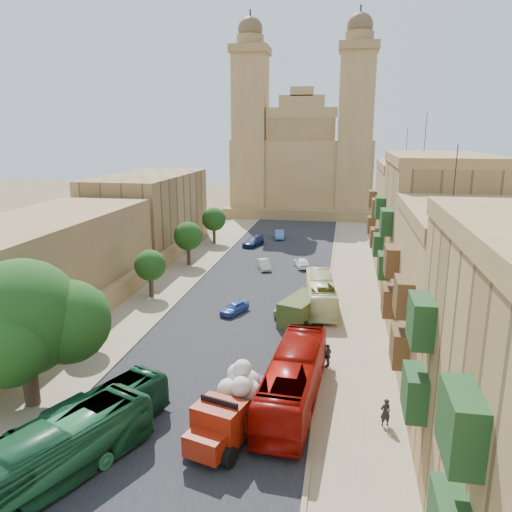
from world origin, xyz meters
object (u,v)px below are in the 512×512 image
(church, at_px, (303,163))
(ficus_tree, at_px, (25,321))
(bus_green_south, at_px, (53,457))
(bus_red_east, at_px, (293,380))
(street_tree_d, at_px, (214,219))
(car_blue_a, at_px, (234,308))
(street_tree_c, at_px, (188,236))
(pedestrian_a, at_px, (385,412))
(pedestrian_c, at_px, (328,356))
(street_tree_b, at_px, (150,266))
(olive_pickup, at_px, (302,310))
(bus_cream_east, at_px, (321,293))
(bus_green_north, at_px, (91,421))
(car_white_a, at_px, (264,264))
(street_tree_a, at_px, (88,308))
(red_truck, at_px, (234,405))
(car_dkblue, at_px, (253,242))
(car_white_b, at_px, (302,263))
(car_cream, at_px, (292,308))
(car_blue_b, at_px, (279,235))

(church, height_order, ficus_tree, church)
(bus_green_south, bearing_deg, bus_red_east, 65.86)
(bus_green_south, bearing_deg, street_tree_d, 121.09)
(car_blue_a, bearing_deg, street_tree_c, 144.61)
(bus_green_south, height_order, pedestrian_a, bus_green_south)
(pedestrian_c, bearing_deg, bus_green_south, -16.42)
(car_blue_a, bearing_deg, street_tree_b, -175.70)
(street_tree_b, xyz_separation_m, olive_pickup, (15.01, -4.00, -2.06))
(bus_cream_east, height_order, pedestrian_c, bus_cream_east)
(street_tree_b, bearing_deg, car_blue_a, -19.71)
(bus_cream_east, relative_size, pedestrian_a, 6.17)
(church, xyz_separation_m, street_tree_d, (-10.00, -30.61, -6.05))
(street_tree_c, height_order, bus_green_north, street_tree_c)
(car_white_a, xyz_separation_m, pedestrian_a, (11.63, -30.30, 0.24))
(ficus_tree, bearing_deg, street_tree_b, 91.66)
(street_tree_a, xyz_separation_m, pedestrian_c, (17.50, -0.15, -2.25))
(street_tree_a, xyz_separation_m, bus_red_east, (15.67, -5.32, -1.52))
(street_tree_b, distance_m, red_truck, 24.54)
(street_tree_a, height_order, street_tree_c, street_tree_c)
(street_tree_b, distance_m, bus_red_east, 23.41)
(red_truck, bearing_deg, car_blue_a, 102.39)
(car_dkblue, bearing_deg, bus_green_north, -73.33)
(red_truck, relative_size, olive_pickup, 1.24)
(street_tree_b, xyz_separation_m, street_tree_c, (0.00, 12.00, 0.41))
(church, xyz_separation_m, car_white_a, (-0.78, -42.98, -8.94))
(street_tree_d, relative_size, car_white_b, 1.45)
(street_tree_c, height_order, street_tree_d, street_tree_c)
(bus_green_north, bearing_deg, car_blue_a, 104.26)
(car_cream, bearing_deg, pedestrian_c, 128.11)
(bus_green_north, bearing_deg, bus_green_south, -70.94)
(car_blue_b, relative_size, pedestrian_c, 2.24)
(car_white_b, bearing_deg, bus_green_north, 60.78)
(bus_green_south, xyz_separation_m, car_white_a, (3.55, 37.71, -0.85))
(bus_green_south, relative_size, car_white_b, 2.88)
(bus_green_north, distance_m, car_blue_b, 51.86)
(olive_pickup, bearing_deg, street_tree_b, 165.08)
(street_tree_c, height_order, car_dkblue, street_tree_c)
(pedestrian_c, bearing_deg, bus_cream_east, -150.73)
(church, xyz_separation_m, olive_pickup, (5.01, -58.61, -8.47))
(car_cream, height_order, car_dkblue, car_dkblue)
(street_tree_b, height_order, car_blue_b, street_tree_b)
(car_white_a, bearing_deg, street_tree_d, 106.36)
(bus_green_south, relative_size, bus_cream_east, 1.02)
(bus_cream_east, xyz_separation_m, car_blue_a, (-7.38, -2.96, -0.85))
(church, xyz_separation_m, car_dkblue, (-4.16, -31.44, -8.89))
(street_tree_b, relative_size, bus_green_north, 0.50)
(ficus_tree, relative_size, pedestrian_a, 5.43)
(red_truck, distance_m, car_white_b, 33.93)
(street_tree_c, relative_size, street_tree_d, 1.01)
(ficus_tree, xyz_separation_m, pedestrian_c, (16.92, 7.85, -4.37))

